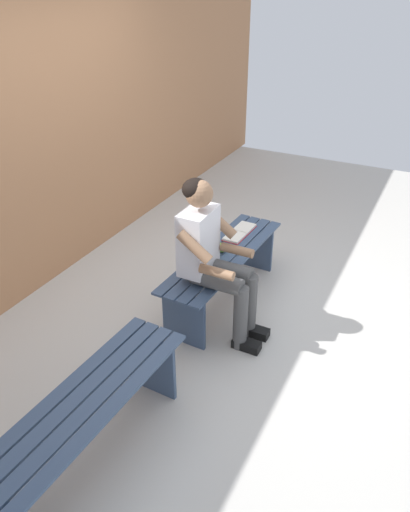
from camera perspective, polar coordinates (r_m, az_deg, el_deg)
The scene contains 7 objects.
ground_plane at distance 3.53m, azimuth 10.83°, elevation -17.23°, with size 10.00×7.00×0.04m, color beige.
brick_wall at distance 4.41m, azimuth -21.60°, elevation 12.02°, with size 9.50×0.24×2.65m, color #B27A51.
bench_near at distance 4.22m, azimuth 2.13°, elevation -1.15°, with size 1.56×0.47×0.47m.
bench_far at distance 3.03m, azimuth -13.46°, elevation -17.44°, with size 1.53×0.47×0.47m.
person_seated at distance 3.68m, azimuth 0.93°, elevation 0.19°, with size 0.50×0.69×1.28m.
apple at distance 4.17m, azimuth 1.95°, elevation 0.98°, with size 0.08×0.08×0.08m, color #72B738.
book_open at distance 4.49m, azimuth 4.02°, elevation 2.73°, with size 0.42×0.17×0.02m.
Camera 1 is at (3.28, 1.49, 2.55)m, focal length 34.78 mm.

